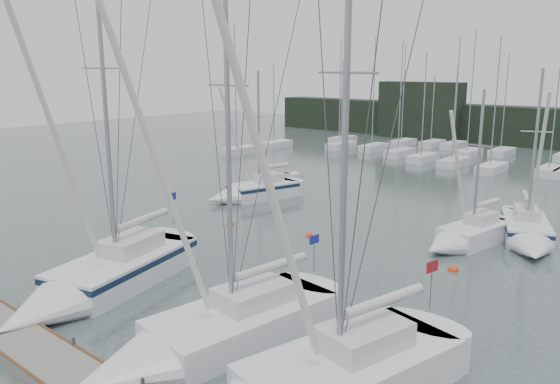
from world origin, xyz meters
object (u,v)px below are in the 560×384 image
at_px(sailboat_mid_a, 249,192).
at_px(buoy_b, 453,270).
at_px(sailboat_near_left, 93,283).
at_px(buoy_c, 230,225).
at_px(buoy_a, 309,236).
at_px(sailboat_mid_d, 528,235).
at_px(sailboat_near_center, 192,342).
at_px(sailboat_mid_c, 463,238).

height_order(sailboat_mid_a, buoy_b, sailboat_mid_a).
relative_size(sailboat_near_left, buoy_c, 31.93).
bearing_deg(buoy_a, buoy_b, 0.37).
xyz_separation_m(sailboat_near_left, buoy_b, (10.97, 13.43, -0.66)).
height_order(sailboat_near_left, buoy_c, sailboat_near_left).
bearing_deg(buoy_b, buoy_c, -174.23).
distance_m(sailboat_mid_d, buoy_a, 12.63).
distance_m(sailboat_near_center, buoy_c, 16.56).
bearing_deg(sailboat_mid_a, buoy_b, 2.61).
relative_size(sailboat_near_left, sailboat_near_center, 1.05).
xyz_separation_m(sailboat_mid_d, buoy_b, (-1.64, -6.67, -0.55)).
distance_m(sailboat_mid_a, buoy_c, 6.94).
xyz_separation_m(sailboat_near_left, sailboat_mid_c, (9.89, 17.34, -0.15)).
xyz_separation_m(sailboat_near_center, buoy_c, (-10.72, 12.61, -0.57)).
bearing_deg(sailboat_mid_c, sailboat_mid_a, -170.57).
xyz_separation_m(sailboat_near_center, sailboat_mid_d, (5.30, 20.73, -0.02)).
distance_m(sailboat_mid_d, buoy_b, 6.89).
height_order(buoy_b, buoy_c, buoy_b).
distance_m(buoy_b, buoy_c, 14.45).
bearing_deg(buoy_c, buoy_b, 5.77).
distance_m(buoy_a, buoy_b, 9.03).
bearing_deg(buoy_c, sailboat_near_left, -74.13).
xyz_separation_m(sailboat_mid_c, sailboat_mid_d, (2.72, 2.76, 0.04)).
bearing_deg(sailboat_mid_c, buoy_a, -142.60).
bearing_deg(sailboat_near_left, sailboat_near_center, -19.35).
bearing_deg(sailboat_near_center, buoy_a, 119.19).
relative_size(sailboat_near_left, buoy_b, 29.67).
distance_m(sailboat_near_left, buoy_a, 13.53).
height_order(sailboat_mid_d, buoy_c, sailboat_mid_d).
bearing_deg(sailboat_mid_c, buoy_c, -147.16).
relative_size(sailboat_mid_a, sailboat_mid_c, 1.11).
height_order(sailboat_mid_a, buoy_c, sailboat_mid_a).
distance_m(sailboat_mid_a, sailboat_mid_c, 17.08).
distance_m(sailboat_near_center, sailboat_mid_a, 23.42).
distance_m(sailboat_mid_c, buoy_c, 14.35).
bearing_deg(sailboat_near_left, buoy_a, 67.37).
distance_m(sailboat_near_center, sailboat_mid_d, 21.40).
relative_size(sailboat_mid_c, sailboat_mid_d, 0.88).
relative_size(sailboat_near_left, sailboat_mid_c, 1.77).
bearing_deg(sailboat_near_left, sailboat_mid_a, 97.61).
relative_size(sailboat_mid_d, buoy_c, 20.41).
relative_size(sailboat_mid_a, buoy_a, 23.69).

